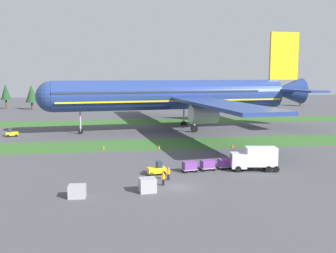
# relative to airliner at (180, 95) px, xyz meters

# --- Properties ---
(ground_plane) EXTENTS (400.00, 400.00, 0.00)m
(ground_plane) POSITION_rel_airliner_xyz_m (-9.18, -49.89, -9.13)
(ground_plane) COLOR #47474C
(grass_strip_near) EXTENTS (320.00, 12.94, 0.01)m
(grass_strip_near) POSITION_rel_airliner_xyz_m (-9.18, -19.17, -9.12)
(grass_strip_near) COLOR #336028
(grass_strip_near) RESTS_ON ground
(grass_strip_far) EXTENTS (320.00, 12.94, 0.01)m
(grass_strip_far) POSITION_rel_airliner_xyz_m (-9.18, 18.71, -9.12)
(grass_strip_far) COLOR #336028
(grass_strip_far) RESTS_ON ground
(airliner) EXTENTS (70.05, 86.49, 25.44)m
(airliner) POSITION_rel_airliner_xyz_m (0.00, 0.00, 0.00)
(airliner) COLOR navy
(airliner) RESTS_ON ground
(baggage_tug) EXTENTS (2.79, 1.74, 1.97)m
(baggage_tug) POSITION_rel_airliner_xyz_m (-11.20, -43.39, -8.31)
(baggage_tug) COLOR yellow
(baggage_tug) RESTS_ON ground
(cargo_dolly_lead) EXTENTS (2.43, 1.87, 1.55)m
(cargo_dolly_lead) POSITION_rel_airliner_xyz_m (-6.25, -42.50, -8.21)
(cargo_dolly_lead) COLOR #A3A3A8
(cargo_dolly_lead) RESTS_ON ground
(cargo_dolly_second) EXTENTS (2.43, 1.87, 1.55)m
(cargo_dolly_second) POSITION_rel_airliner_xyz_m (-3.40, -41.98, -8.21)
(cargo_dolly_second) COLOR #A3A3A8
(cargo_dolly_second) RESTS_ON ground
(cargo_dolly_third) EXTENTS (2.43, 1.87, 1.55)m
(cargo_dolly_third) POSITION_rel_airliner_xyz_m (-0.54, -41.47, -8.21)
(cargo_dolly_third) COLOR #A3A3A8
(cargo_dolly_third) RESTS_ON ground
(cargo_dolly_fourth) EXTENTS (2.43, 1.87, 1.55)m
(cargo_dolly_fourth) POSITION_rel_airliner_xyz_m (2.31, -40.95, -8.21)
(cargo_dolly_fourth) COLOR #A3A3A8
(cargo_dolly_fourth) RESTS_ON ground
(catering_truck) EXTENTS (7.23, 3.34, 3.58)m
(catering_truck) POSITION_rel_airliner_xyz_m (3.55, -43.20, -7.17)
(catering_truck) COLOR silver
(catering_truck) RESTS_ON ground
(pushback_tractor) EXTENTS (2.73, 1.58, 1.97)m
(pushback_tractor) POSITION_rel_airliner_xyz_m (-40.21, -4.41, -8.31)
(pushback_tractor) COLOR yellow
(pushback_tractor) RESTS_ON ground
(ground_crew_marshaller) EXTENTS (0.49, 0.36, 1.74)m
(ground_crew_marshaller) POSITION_rel_airliner_xyz_m (-10.00, -46.44, -8.18)
(ground_crew_marshaller) COLOR black
(ground_crew_marshaller) RESTS_ON ground
(ground_crew_loader) EXTENTS (0.50, 0.36, 1.74)m
(ground_crew_loader) POSITION_rel_airliner_xyz_m (-11.06, -48.89, -8.18)
(ground_crew_loader) COLOR black
(ground_crew_loader) RESTS_ON ground
(uld_container_0) EXTENTS (2.07, 1.69, 1.50)m
(uld_container_0) POSITION_rel_airliner_xyz_m (-21.71, -52.28, -8.38)
(uld_container_0) COLOR #A3A3A8
(uld_container_0) RESTS_ON ground
(uld_container_1) EXTENTS (2.17, 1.82, 1.78)m
(uld_container_1) POSITION_rel_airliner_xyz_m (-13.35, -51.44, -8.23)
(uld_container_1) COLOR #A3A3A8
(uld_container_1) RESTS_ON ground
(taxiway_marker_0) EXTENTS (0.44, 0.44, 0.70)m
(taxiway_marker_0) POSITION_rel_airliner_xyz_m (-19.08, -22.87, -8.78)
(taxiway_marker_0) COLOR orange
(taxiway_marker_0) RESTS_ON ground
(taxiway_marker_1) EXTENTS (0.44, 0.44, 0.62)m
(taxiway_marker_1) POSITION_rel_airliner_xyz_m (-8.41, -23.75, -8.81)
(taxiway_marker_1) COLOR orange
(taxiway_marker_1) RESTS_ON ground
(taxiway_marker_2) EXTENTS (0.44, 0.44, 0.64)m
(taxiway_marker_2) POSITION_rel_airliner_xyz_m (6.05, -25.02, -8.81)
(taxiway_marker_2) COLOR orange
(taxiway_marker_2) RESTS_ON ground
(distant_tree_line) EXTENTS (158.65, 10.43, 12.26)m
(distant_tree_line) POSITION_rel_airliner_xyz_m (-6.72, 67.67, -2.64)
(distant_tree_line) COLOR #4C3823
(distant_tree_line) RESTS_ON ground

